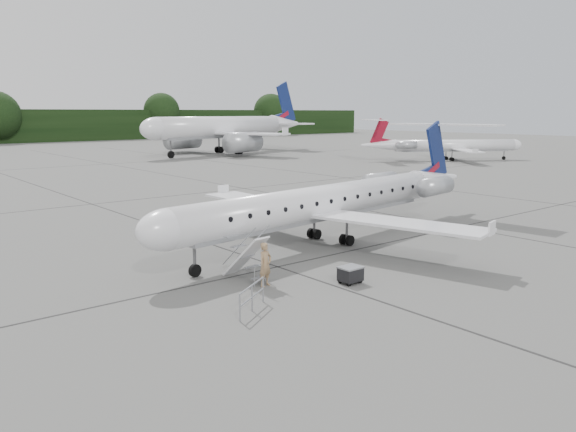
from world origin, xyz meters
TOP-DOWN VIEW (x-y plane):
  - ground at (0.00, 0.00)m, footprint 320.00×320.00m
  - main_regional_jet at (0.26, 5.50)m, footprint 27.74×21.52m
  - airstair at (-6.83, 2.56)m, footprint 1.11×2.23m
  - passenger at (-6.67, 1.35)m, footprint 0.77×0.60m
  - safety_railing at (-8.92, -0.80)m, footprint 1.92×1.21m
  - baggage_cart at (-3.61, -0.66)m, footprint 0.92×0.75m
  - bg_narrowbody at (33.63, 67.42)m, footprint 41.33×33.61m
  - bg_regional_right at (54.03, 33.47)m, footprint 29.62×27.48m

SIDE VIEW (x-z plane):
  - ground at x=0.00m, z-range 0.00..0.00m
  - baggage_cart at x=-3.61m, z-range 0.00..0.80m
  - safety_railing at x=-8.92m, z-range 0.00..1.00m
  - passenger at x=-6.67m, z-range 0.00..1.88m
  - airstair at x=-6.83m, z-range 0.00..2.06m
  - bg_regional_right at x=54.03m, z-range 0.00..6.32m
  - main_regional_jet at x=0.26m, z-range 0.00..6.57m
  - bg_narrowbody at x=33.63m, z-range 0.00..13.09m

